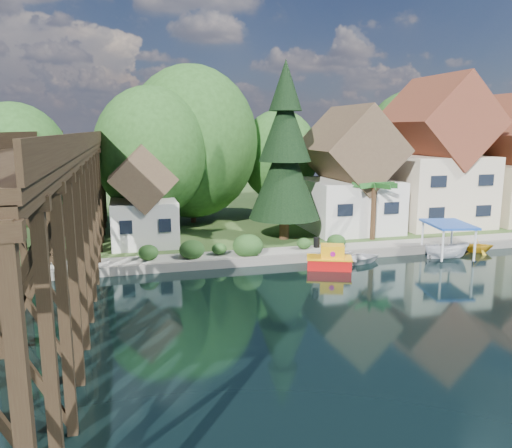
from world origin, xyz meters
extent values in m
plane|color=black|center=(0.00, 0.00, 0.00)|extent=(140.00, 140.00, 0.00)
cube|color=#2B4D1E|center=(0.00, 34.00, 0.25)|extent=(140.00, 52.00, 0.50)
cube|color=slate|center=(4.00, 8.00, 0.31)|extent=(60.00, 0.40, 0.62)
cube|color=gray|center=(6.00, 9.30, 0.53)|extent=(50.00, 2.60, 0.06)
cube|color=black|center=(-16.00, -9.60, 4.00)|extent=(4.00, 0.36, 8.00)
cube|color=black|center=(-16.00, -6.40, 4.00)|extent=(4.00, 0.36, 8.00)
cube|color=black|center=(-16.00, -3.20, 4.00)|extent=(4.00, 0.36, 8.00)
cube|color=black|center=(-16.00, 0.00, 4.00)|extent=(4.00, 0.36, 8.00)
cube|color=black|center=(-16.00, 3.20, 4.00)|extent=(4.00, 0.36, 8.00)
cube|color=black|center=(-16.00, 6.40, 4.00)|extent=(4.00, 0.36, 8.00)
cube|color=black|center=(-16.00, 9.60, 4.00)|extent=(4.00, 0.36, 8.00)
cube|color=black|center=(-16.00, 12.80, 4.00)|extent=(4.00, 0.36, 8.00)
cube|color=black|center=(-16.00, 16.00, 4.00)|extent=(4.00, 0.36, 8.00)
cube|color=black|center=(-16.00, 19.20, 4.00)|extent=(4.00, 0.36, 8.00)
cube|color=black|center=(-16.00, 22.40, 4.00)|extent=(4.00, 0.36, 8.00)
cube|color=black|center=(-16.00, 25.60, 4.00)|extent=(4.00, 0.36, 8.00)
cube|color=black|center=(-17.75, 6.00, 8.05)|extent=(0.35, 44.00, 0.35)
cube|color=black|center=(-14.25, 6.00, 8.05)|extent=(0.35, 44.00, 0.35)
cube|color=black|center=(-16.00, 6.00, 8.35)|extent=(4.00, 44.00, 0.30)
cube|color=black|center=(-18.00, 6.00, 8.90)|extent=(0.12, 44.00, 0.80)
cube|color=black|center=(-14.00, 6.00, 8.90)|extent=(0.12, 44.00, 0.80)
cube|color=silver|center=(7.00, 16.00, 2.75)|extent=(7.50, 8.00, 4.50)
cube|color=brown|center=(7.00, 16.00, 7.70)|extent=(7.64, 8.64, 7.64)
cube|color=black|center=(4.90, 11.96, 2.98)|extent=(1.35, 0.08, 1.00)
cube|color=black|center=(9.10, 11.96, 2.98)|extent=(1.35, 0.08, 1.00)
cube|color=beige|center=(16.00, 16.50, 3.75)|extent=(8.50, 8.50, 6.50)
cube|color=maroon|center=(16.00, 16.50, 10.06)|extent=(8.65, 9.18, 8.65)
cube|color=black|center=(13.62, 12.21, 4.08)|extent=(1.53, 0.08, 1.00)
cube|color=black|center=(18.38, 12.21, 4.08)|extent=(1.53, 0.08, 1.00)
cube|color=silver|center=(-11.00, 14.50, 2.25)|extent=(5.00, 5.00, 3.50)
cube|color=brown|center=(-11.00, 14.50, 5.80)|extent=(5.09, 5.40, 5.09)
cube|color=black|center=(-12.40, 11.96, 2.43)|extent=(0.90, 0.08, 1.00)
cube|color=black|center=(-9.60, 11.96, 2.43)|extent=(0.90, 0.08, 1.00)
cylinder|color=#382314|center=(-10.00, 19.00, 2.75)|extent=(0.50, 0.50, 4.50)
ellipsoid|color=#22481A|center=(-10.00, 19.00, 7.50)|extent=(4.40, 4.40, 5.06)
cylinder|color=#382314|center=(-6.00, 23.00, 2.98)|extent=(0.50, 0.50, 4.95)
ellipsoid|color=#22481A|center=(-6.00, 23.00, 8.20)|extent=(5.00, 5.00, 5.75)
cylinder|color=#382314|center=(3.00, 24.00, 2.52)|extent=(0.50, 0.50, 4.05)
ellipsoid|color=#22481A|center=(3.00, 24.00, 6.80)|extent=(4.00, 4.00, 4.60)
cylinder|color=#382314|center=(18.00, 24.00, 2.75)|extent=(0.50, 0.50, 4.50)
ellipsoid|color=#22481A|center=(18.00, 24.00, 7.50)|extent=(4.60, 4.60, 5.29)
cylinder|color=#382314|center=(26.00, 20.00, 2.30)|extent=(0.50, 0.50, 3.60)
ellipsoid|color=#22481A|center=(26.00, 20.00, 6.10)|extent=(3.80, 3.80, 4.37)
cylinder|color=#382314|center=(-20.00, 15.00, 2.52)|extent=(0.50, 0.50, 4.05)
ellipsoid|color=#22481A|center=(-20.00, 15.00, 6.80)|extent=(4.00, 4.00, 4.60)
ellipsoid|color=#204519|center=(-8.00, 9.20, 1.27)|extent=(1.98, 1.98, 1.53)
ellipsoid|color=#204519|center=(-6.00, 9.50, 1.09)|extent=(1.54, 1.54, 1.19)
ellipsoid|color=#204519|center=(-4.00, 9.00, 1.35)|extent=(2.20, 2.20, 1.70)
ellipsoid|color=#204519|center=(-11.00, 9.40, 1.18)|extent=(1.76, 1.76, 1.36)
ellipsoid|color=#204519|center=(0.50, 9.60, 1.09)|extent=(1.54, 1.54, 1.19)
ellipsoid|color=#204519|center=(3.00, 9.30, 1.18)|extent=(1.76, 1.76, 1.36)
cylinder|color=#382314|center=(0.24, 13.63, 1.82)|extent=(0.79, 0.79, 2.65)
cone|color=black|center=(0.24, 13.63, 5.79)|extent=(5.82, 5.82, 7.06)
cone|color=black|center=(0.24, 13.63, 9.76)|extent=(4.23, 4.23, 5.73)
cone|color=black|center=(0.24, 13.63, 12.85)|extent=(2.65, 2.65, 3.97)
cylinder|color=#382314|center=(7.23, 11.58, 2.66)|extent=(0.43, 0.43, 4.31)
ellipsoid|color=#194918|center=(7.23, 11.58, 5.01)|extent=(3.74, 3.74, 0.98)
cube|color=red|center=(1.00, 5.93, 0.35)|extent=(3.33, 2.54, 0.79)
cube|color=#F9A90D|center=(1.00, 5.93, 0.77)|extent=(3.46, 2.66, 0.10)
cube|color=#F9A90D|center=(1.18, 5.86, 1.18)|extent=(1.90, 1.67, 0.99)
cylinder|color=black|center=(0.17, 6.25, 1.83)|extent=(0.43, 0.43, 0.69)
cylinder|color=#A80C76|center=(0.96, 5.29, 1.18)|extent=(0.36, 0.20, 0.36)
cylinder|color=#A80C76|center=(1.40, 6.43, 1.18)|extent=(0.36, 0.20, 0.36)
cylinder|color=#A80C76|center=(1.92, 5.58, 1.18)|extent=(0.20, 0.36, 0.36)
imported|color=silver|center=(3.36, 6.93, 0.42)|extent=(4.18, 3.04, 0.85)
imported|color=white|center=(10.50, 6.25, 0.65)|extent=(3.53, 1.88, 1.29)
cube|color=#1C4BB6|center=(10.50, 6.25, 2.59)|extent=(3.59, 4.61, 0.16)
cylinder|color=white|center=(11.30, 4.25, 1.42)|extent=(0.16, 0.16, 2.33)
cylinder|color=white|center=(12.00, 7.80, 1.42)|extent=(0.16, 0.16, 2.33)
cylinder|color=white|center=(9.01, 4.70, 1.42)|extent=(0.16, 0.16, 2.33)
cylinder|color=white|center=(9.71, 8.25, 1.42)|extent=(0.16, 0.16, 2.33)
imported|color=gold|center=(14.01, 7.28, 0.65)|extent=(2.94, 2.70, 1.30)
camera|label=1|loc=(-12.36, -24.82, 9.45)|focal=35.00mm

